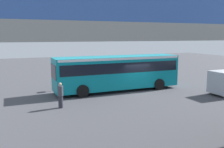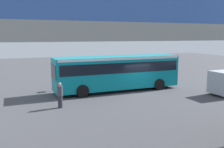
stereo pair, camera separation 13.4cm
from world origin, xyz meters
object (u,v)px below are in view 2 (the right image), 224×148
(pedestrian, at_px, (60,95))
(traffic_sign, at_px, (74,69))
(bicycle_blue, at_px, (222,85))
(city_bus, at_px, (117,70))

(pedestrian, xyz_separation_m, traffic_sign, (-2.43, -5.79, 1.00))
(bicycle_blue, height_order, pedestrian, pedestrian)
(bicycle_blue, bearing_deg, city_bus, -19.96)
(bicycle_blue, distance_m, pedestrian, 15.22)
(traffic_sign, bearing_deg, city_bus, 147.29)
(city_bus, xyz_separation_m, bicycle_blue, (-9.28, 3.37, -1.51))
(city_bus, bearing_deg, traffic_sign, -32.71)
(bicycle_blue, bearing_deg, traffic_sign, -23.72)
(pedestrian, bearing_deg, traffic_sign, -112.79)
(city_bus, height_order, traffic_sign, city_bus)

